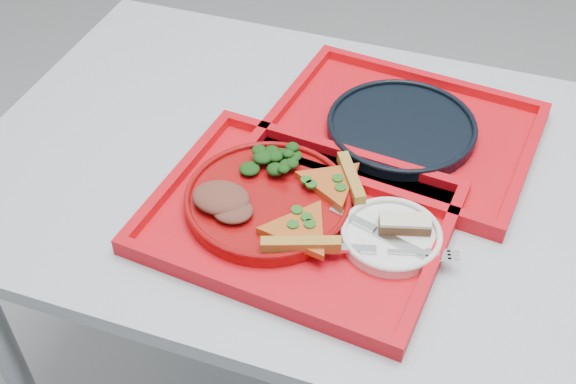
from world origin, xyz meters
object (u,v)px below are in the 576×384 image
object	(u,v)px
tray_far	(400,135)
navy_plate	(401,128)
dinner_plate	(268,201)
dessert_bar	(405,224)
tray_main	(299,221)

from	to	relation	value
tray_far	navy_plate	size ratio (longest dim) A/B	1.73
dinner_plate	navy_plate	world-z (taller)	dinner_plate
dessert_bar	navy_plate	bearing A→B (deg)	87.36
dinner_plate	tray_far	bearing A→B (deg)	57.82
tray_far	tray_main	bearing A→B (deg)	-104.82
tray_main	dinner_plate	distance (m)	0.06
dinner_plate	navy_plate	distance (m)	0.29
tray_main	tray_far	xyz separation A→B (m)	(0.10, 0.26, 0.00)
tray_far	navy_plate	world-z (taller)	navy_plate
dinner_plate	navy_plate	xyz separation A→B (m)	(0.16, 0.25, -0.00)
dinner_plate	navy_plate	bearing A→B (deg)	57.82
dessert_bar	dinner_plate	bearing A→B (deg)	165.94
navy_plate	tray_far	bearing A→B (deg)	0.00
tray_far	dinner_plate	world-z (taller)	dinner_plate
tray_far	dinner_plate	size ratio (longest dim) A/B	1.73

